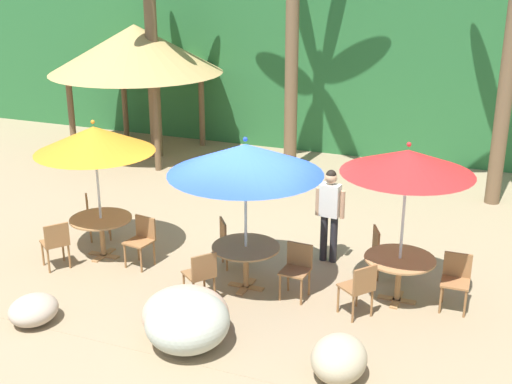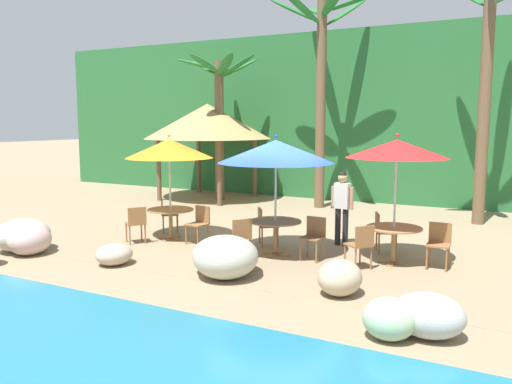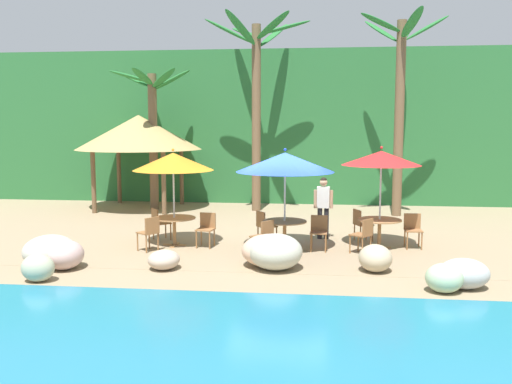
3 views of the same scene
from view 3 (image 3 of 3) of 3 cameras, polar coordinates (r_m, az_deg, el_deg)
The scene contains 24 objects.
ground_plane at distance 14.56m, azimuth 2.32°, elevation -5.56°, with size 120.00×120.00×0.00m, color #937F60.
terrace_deck at distance 14.56m, azimuth 2.32°, elevation -5.55°, with size 18.00×5.20×0.01m.
foliage_backdrop at distance 23.20m, azimuth 4.03°, elevation 6.57°, with size 28.00×2.40×6.00m.
rock_seawall at distance 12.06m, azimuth 0.63°, elevation -6.61°, with size 17.06×2.60×0.78m.
umbrella_orange at distance 14.54m, azimuth -8.37°, elevation 3.06°, with size 2.06×2.06×2.52m.
dining_table_orange at distance 14.73m, azimuth -8.27°, elevation -3.04°, with size 1.10×1.10×0.74m.
chair_orange_seaward at distance 14.52m, azimuth -5.03°, elevation -3.55°, with size 0.48×0.48×0.87m.
chair_orange_inland at distance 15.49m, azimuth -9.81°, elevation -2.96°, with size 0.60×0.59×0.87m.
chair_orange_left at distance 14.17m, azimuth -10.70°, elevation -3.91°, with size 0.59×0.59×0.87m.
umbrella_blue at distance 13.91m, azimuth 2.95°, elevation 3.02°, with size 2.43×2.43×2.55m.
dining_table_blue at distance 14.11m, azimuth 2.91°, elevation -3.42°, with size 1.10×1.10×0.74m.
chair_blue_seaward at distance 14.16m, azimuth 6.38°, elevation -3.84°, with size 0.44×0.45×0.87m.
chair_blue_inland at distance 14.80m, azimuth 0.84°, elevation -3.32°, with size 0.59×0.59×0.87m.
chair_blue_left at distance 13.45m, azimuth 0.82°, elevation -4.37°, with size 0.59×0.59×0.87m.
umbrella_red at distance 14.44m, azimuth 12.56°, elevation 3.36°, with size 1.98×1.98×2.59m.
dining_table_red at distance 14.64m, azimuth 12.38°, elevation -3.20°, with size 1.10×1.10×0.74m.
chair_red_seaward at distance 14.88m, azimuth 15.58°, elevation -3.53°, with size 0.43×0.44×0.87m.
chair_red_inland at distance 15.35m, azimuth 10.53°, elevation -3.07°, with size 0.56×0.55×0.87m.
chair_red_left at distance 13.90m, azimuth 10.84°, elevation -4.12°, with size 0.59×0.59×0.87m.
palm_tree_nearest at distance 20.94m, azimuth -10.41°, elevation 7.92°, with size 2.93×2.93×5.09m.
palm_tree_second at distance 20.36m, azimuth 0.07°, elevation 11.11°, with size 3.79×3.41×6.89m.
palm_tree_third at distance 19.80m, azimuth 14.34°, elevation 10.18°, with size 3.11×3.20×6.76m.
palapa_hut at distance 21.25m, azimuth -11.78°, elevation 5.90°, with size 4.61×4.61×3.46m.
waiter_in_white at distance 15.50m, azimuth 6.82°, elevation -1.13°, with size 0.52×0.23×1.70m.
Camera 3 is at (1.04, -14.17, 3.16)m, focal length 39.55 mm.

